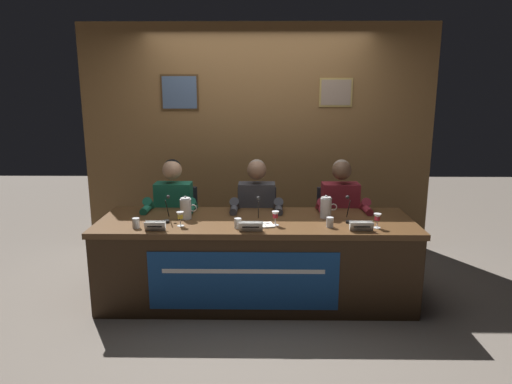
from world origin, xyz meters
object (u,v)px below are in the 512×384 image
object	(u,v)px
juice_glass_center	(275,216)
water_cup_center	(238,224)
juice_glass_right	(377,218)
nameplate_right	(361,226)
water_pitcher_left_side	(186,208)
document_stack_center	(261,225)
chair_right	(337,233)
panelist_left	(173,212)
conference_table	(256,249)
nameplate_center	(251,227)
chair_left	(177,232)
chair_center	(257,233)
water_cup_right	(330,223)
microphone_left	(167,213)
panelist_center	(257,212)
microphone_center	(258,215)
water_pitcher_right_side	(326,207)
juice_glass_left	(180,216)
water_cup_left	(136,224)
panelist_right	(341,212)
nameplate_left	(155,226)
microphone_right	(349,213)

from	to	relation	value
juice_glass_center	water_cup_center	world-z (taller)	juice_glass_center
juice_glass_right	nameplate_right	bearing A→B (deg)	-151.05
water_pitcher_left_side	document_stack_center	xyz separation A→B (m)	(0.67, -0.21, -0.09)
water_cup_center	chair_right	size ratio (longest dim) A/B	0.10
juice_glass_right	document_stack_center	bearing A→B (deg)	177.35
panelist_left	water_cup_center	distance (m)	0.97
conference_table	nameplate_center	distance (m)	0.37
nameplate_center	water_pitcher_left_side	xyz separation A→B (m)	(-0.59, 0.36, 0.05)
chair_left	document_stack_center	size ratio (longest dim) A/B	3.74
panelist_left	chair_center	bearing A→B (deg)	13.49
water_cup_right	microphone_left	bearing A→B (deg)	173.70
panelist_left	panelist_center	world-z (taller)	same
microphone_center	juice_glass_center	bearing A→B (deg)	-26.30
panelist_left	water_pitcher_left_side	size ratio (longest dim) A/B	5.77
juice_glass_center	panelist_center	bearing A→B (deg)	105.64
juice_glass_center	water_pitcher_right_side	xyz separation A→B (m)	(0.46, 0.24, 0.01)
chair_left	juice_glass_left	world-z (taller)	chair_left
chair_left	water_cup_left	bearing A→B (deg)	-100.75
microphone_left	panelist_right	xyz separation A→B (m)	(1.61, 0.49, -0.12)
conference_table	chair_center	xyz separation A→B (m)	(0.00, 0.73, -0.08)
juice_glass_right	panelist_right	bearing A→B (deg)	105.53
panelist_left	water_pitcher_left_side	xyz separation A→B (m)	(0.20, -0.40, 0.14)
chair_left	juice_glass_left	xyz separation A→B (m)	(0.19, -0.83, 0.41)
panelist_right	chair_right	bearing A→B (deg)	90.00
microphone_center	document_stack_center	xyz separation A→B (m)	(0.02, -0.09, -0.07)
juice_glass_left	nameplate_center	bearing A→B (deg)	-12.86
nameplate_center	microphone_center	xyz separation A→B (m)	(0.06, 0.24, 0.03)
nameplate_left	microphone_left	distance (m)	0.28
microphone_left	panelist_left	bearing A→B (deg)	95.84
nameplate_left	microphone_right	size ratio (longest dim) A/B	0.78
nameplate_left	nameplate_center	distance (m)	0.78
conference_table	microphone_right	distance (m)	0.87
panelist_center	nameplate_right	xyz separation A→B (m)	(0.86, -0.74, 0.09)
nameplate_right	water_pitcher_right_side	xyz separation A→B (m)	(-0.24, 0.39, 0.05)
panelist_left	chair_right	bearing A→B (deg)	6.84
panelist_left	juice_glass_center	xyz separation A→B (m)	(0.99, -0.60, 0.13)
microphone_left	water_pitcher_left_side	world-z (taller)	microphone_left
microphone_right	microphone_center	bearing A→B (deg)	-176.62
chair_center	panelist_center	distance (m)	0.34
juice_glass_left	water_cup_left	distance (m)	0.37
microphone_center	juice_glass_right	xyz separation A→B (m)	(0.99, -0.14, 0.01)
microphone_center	document_stack_center	size ratio (longest dim) A/B	0.91
water_cup_right	nameplate_center	bearing A→B (deg)	-169.40
chair_left	water_cup_center	bearing A→B (deg)	-52.28
panelist_right	microphone_right	xyz separation A→B (m)	(-0.02, -0.48, 0.12)
conference_table	nameplate_right	world-z (taller)	nameplate_right
conference_table	water_cup_center	bearing A→B (deg)	-133.59
water_cup_right	document_stack_center	distance (m)	0.58
nameplate_left	panelist_right	xyz separation A→B (m)	(1.65, 0.76, -0.09)
conference_table	panelist_center	world-z (taller)	panelist_center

